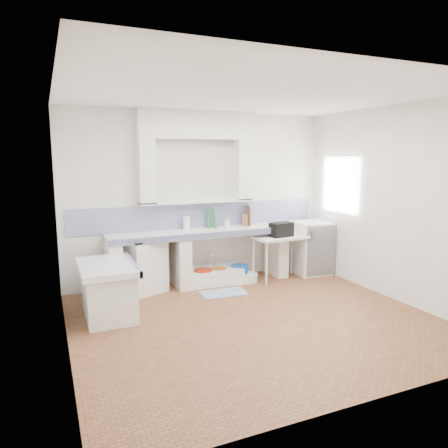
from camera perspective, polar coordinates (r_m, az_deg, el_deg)
name	(u,v)px	position (r m, az deg, el deg)	size (l,w,h in m)	color
floor	(255,320)	(5.51, 4.24, -12.92)	(4.50, 4.50, 0.00)	brown
ceiling	(258,94)	(5.16, 4.62, 17.26)	(4.50, 4.50, 0.00)	white
wall_back	(200,198)	(6.97, -3.27, 3.64)	(4.50, 4.50, 0.00)	white
wall_front	(373,242)	(3.53, 19.73, -2.33)	(4.50, 4.50, 0.00)	white
wall_left	(61,223)	(4.57, -21.41, 0.09)	(4.50, 4.50, 0.00)	white
wall_right	(394,204)	(6.51, 22.25, 2.57)	(4.50, 4.50, 0.00)	white
alcove_mass	(196,125)	(6.81, -3.80, 13.40)	(1.90, 0.25, 0.45)	white
window_frame	(349,185)	(7.49, 16.72, 5.19)	(0.35, 0.86, 1.06)	#382412
lace_valance	(343,162)	(7.38, 15.99, 8.12)	(0.01, 0.84, 0.24)	white
counter_slab	(201,233)	(6.73, -3.15, -1.20)	(3.00, 0.60, 0.08)	white
counter_lip	(207,236)	(6.48, -2.29, -1.61)	(3.00, 0.04, 0.10)	navy
counter_pier_left	(114,269)	(6.50, -14.84, -5.95)	(0.20, 0.55, 0.82)	white
counter_pier_mid	(181,262)	(6.72, -5.93, -5.18)	(0.20, 0.55, 0.82)	white
counter_pier_right	(276,252)	(7.42, 7.10, -3.83)	(0.20, 0.55, 0.82)	white
peninsula_top	(107,267)	(5.64, -15.72, -5.67)	(0.70, 1.10, 0.08)	white
peninsula_base	(108,293)	(5.74, -15.56, -9.05)	(0.60, 1.00, 0.62)	white
peninsula_lip	(132,264)	(5.69, -12.41, -5.41)	(0.04, 1.10, 0.10)	navy
backsplash	(201,215)	(6.99, -3.21, 1.18)	(4.27, 0.03, 0.40)	navy
stove	(143,266)	(6.58, -10.99, -5.67)	(0.57, 0.55, 0.81)	white
sink	(213,277)	(6.94, -1.50, -7.22)	(0.93, 0.50, 0.22)	white
side_table	(280,258)	(7.16, 7.63, -4.61)	(0.90, 0.50, 0.04)	white
fridge	(311,247)	(7.63, 11.80, -3.16)	(0.61, 0.61, 0.94)	white
bucket_red	(203,278)	(6.79, -2.84, -7.36)	(0.30, 0.30, 0.28)	#B5210B
bucket_orange	(219,276)	(6.93, -0.74, -7.12)	(0.27, 0.27, 0.25)	orange
bucket_blue	(239,273)	(7.07, 2.13, -6.71)	(0.29, 0.29, 0.27)	blue
basin_white	(247,277)	(7.07, 3.18, -7.30)	(0.36, 0.36, 0.14)	white
water_bottle_a	(203,273)	(7.07, -2.87, -6.73)	(0.07, 0.07, 0.27)	silver
water_bottle_b	(218,272)	(7.13, -0.81, -6.52)	(0.08, 0.08, 0.28)	silver
black_bag	(281,230)	(7.02, 7.84, -0.77)	(0.38, 0.22, 0.24)	black
green_bottle_a	(209,219)	(6.91, -2.12, 0.75)	(0.07, 0.07, 0.32)	#286538
green_bottle_b	(215,218)	(6.91, -1.28, 0.83)	(0.07, 0.07, 0.34)	#286538
knife_block	(245,220)	(7.18, 2.88, 0.57)	(0.10, 0.08, 0.20)	brown
cutting_board	(249,215)	(7.21, 3.41, 1.17)	(0.02, 0.25, 0.34)	brown
paper_towel	(186,223)	(6.78, -5.17, 0.13)	(0.11, 0.11, 0.22)	white
soap_bottle	(226,222)	(6.98, 0.33, 0.22)	(0.08, 0.08, 0.17)	white
rug	(224,293)	(6.48, -0.05, -9.42)	(0.70, 0.40, 0.01)	#355595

